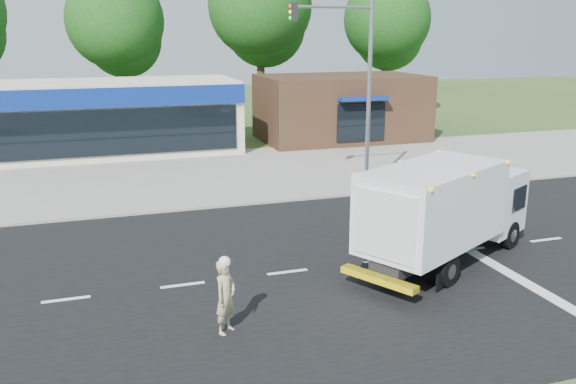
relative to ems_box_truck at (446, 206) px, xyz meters
name	(u,v)px	position (x,y,z in m)	size (l,w,h in m)	color
ground	(382,261)	(-1.61, 0.74, -1.77)	(120.00, 120.00, 0.00)	#385123
road_asphalt	(382,260)	(-1.61, 0.74, -1.77)	(60.00, 14.00, 0.02)	black
sidewalk	(295,192)	(-1.61, 8.94, -1.71)	(60.00, 2.40, 0.12)	gray
parking_apron	(259,165)	(-1.61, 14.74, -1.76)	(60.00, 9.00, 0.02)	gray
lane_markings	(445,271)	(-0.26, -0.61, -1.76)	(55.20, 7.00, 0.01)	silver
ems_box_truck	(446,206)	(0.00, 0.00, 0.00)	(7.11, 5.21, 3.08)	black
emergency_worker	(225,295)	(-7.04, -2.22, -0.86)	(0.75, 0.74, 1.86)	tan
retail_strip_mall	(73,119)	(-10.61, 20.67, 0.24)	(18.00, 6.20, 4.00)	beige
brown_storefront	(341,108)	(5.39, 20.72, 0.23)	(10.00, 6.70, 4.00)	#382316
traffic_signal_pole	(355,76)	(0.74, 8.34, 3.15)	(3.51, 0.25, 8.00)	gray
background_trees	(192,20)	(-2.46, 28.90, 5.61)	(36.77, 7.39, 12.10)	#332114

